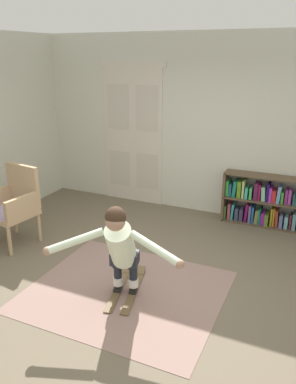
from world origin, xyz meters
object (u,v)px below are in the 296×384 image
(bookshelf, at_px, (280,206))
(wicker_chair, at_px, (14,203))
(skis_pair, at_px, (127,288))
(person_skier, at_px, (120,245))

(bookshelf, xyz_separation_m, wicker_chair, (-3.35, -2.06, 0.23))
(wicker_chair, relative_size, skis_pair, 1.16)
(bookshelf, distance_m, skis_pair, 2.87)
(bookshelf, distance_m, person_skier, 3.04)
(skis_pair, height_order, person_skier, person_skier)
(bookshelf, bearing_deg, wicker_chair, -148.40)
(person_skier, bearing_deg, skis_pair, 103.36)
(skis_pair, bearing_deg, wicker_chair, 167.28)
(bookshelf, bearing_deg, skis_pair, -118.24)
(wicker_chair, distance_m, person_skier, 2.16)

